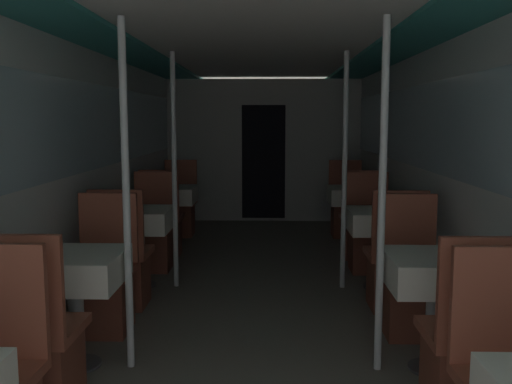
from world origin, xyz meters
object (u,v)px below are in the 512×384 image
object	(u,v)px
dining_table_left_1	(74,273)
chair_left_far_1	(104,290)
chair_right_far_1	(410,293)
dining_table_right_3	(353,198)
chair_left_far_2	(153,240)
support_pole_right_1	(382,199)
support_pole_left_1	(126,198)
dining_table_right_2	(381,224)
chair_right_near_1	(467,363)
chair_right_near_2	(394,272)
dining_table_right_1	(435,275)
support_pole_left_2	(174,172)
chair_left_near_3	(163,230)
chair_left_near_2	(123,271)
dining_table_left_3	(171,197)
chair_left_far_3	(179,213)
dining_table_left_2	(139,222)
chair_left_near_1	(37,359)
chair_right_far_2	(369,241)
chair_right_near_3	(360,231)
chair_right_far_3	(346,213)

from	to	relation	value
dining_table_left_1	chair_left_far_1	world-z (taller)	chair_left_far_1
chair_right_far_1	dining_table_right_3	bearing A→B (deg)	-90.00
chair_left_far_2	support_pole_right_1	xyz separation A→B (m)	(1.84, -2.28, 0.75)
dining_table_right_3	support_pole_right_1	bearing A→B (deg)	-95.54
support_pole_left_1	dining_table_right_2	world-z (taller)	support_pole_left_1
chair_right_near_1	chair_right_near_2	xyz separation A→B (m)	(0.00, 1.70, 0.00)
dining_table_right_1	dining_table_right_2	bearing A→B (deg)	90.00
chair_right_far_1	dining_table_right_3	distance (m)	2.83
support_pole_left_2	chair_left_near_3	distance (m)	1.38
chair_left_far_2	support_pole_left_2	world-z (taller)	support_pole_left_2
chair_left_far_2	chair_left_far_1	bearing A→B (deg)	90.00
dining_table_left_1	chair_right_near_2	xyz separation A→B (m)	(2.17, 1.12, -0.29)
chair_left_far_1	chair_right_near_2	bearing A→B (deg)	-166.20
chair_left_near_2	dining_table_left_3	size ratio (longest dim) A/B	1.38
chair_left_far_2	chair_left_far_3	xyz separation A→B (m)	(0.00, 1.70, 0.00)
chair_left_near_3	dining_table_right_1	world-z (taller)	chair_left_near_3
chair_left_far_3	chair_right_near_1	bearing A→B (deg)	115.37
dining_table_left_2	chair_right_near_1	world-z (taller)	chair_right_near_1
dining_table_left_3	dining_table_left_1	bearing A→B (deg)	-90.00
chair_left_near_1	chair_left_far_2	xyz separation A→B (m)	(0.00, 2.87, 0.00)
dining_table_left_2	chair_left_far_3	distance (m)	2.30
chair_left_near_3	dining_table_left_3	bearing A→B (deg)	90.00
chair_left_far_1	dining_table_right_2	size ratio (longest dim) A/B	1.38
chair_left_far_1	support_pole_right_1	distance (m)	2.07
chair_left_near_1	support_pole_right_1	world-z (taller)	support_pole_right_1
chair_left_far_3	dining_table_right_1	xyz separation A→B (m)	(2.17, -3.99, 0.29)
chair_right_near_2	dining_table_left_3	bearing A→B (deg)	133.48
support_pole_right_1	chair_right_near_2	world-z (taller)	support_pole_right_1
chair_right_near_1	chair_right_far_2	bearing A→B (deg)	90.00
chair_right_near_3	support_pole_right_1	bearing A→B (deg)	-96.67
chair_left_near_3	dining_table_right_3	distance (m)	2.26
chair_left_far_1	chair_left_near_3	bearing A→B (deg)	-90.00
chair_left_near_1	dining_table_right_1	bearing A→B (deg)	15.09
chair_right_far_2	chair_right_far_3	world-z (taller)	same
chair_left_near_2	chair_left_far_3	world-z (taller)	same
support_pole_right_1	chair_right_far_2	distance (m)	2.43
support_pole_right_1	dining_table_right_2	distance (m)	1.79
dining_table_left_1	dining_table_right_3	bearing A→B (deg)	57.50
chair_left_far_3	support_pole_right_1	bearing A→B (deg)	114.75
chair_right_near_1	dining_table_right_2	distance (m)	2.30
dining_table_left_3	chair_right_near_2	xyz separation A→B (m)	(2.17, -2.28, -0.29)
dining_table_left_1	chair_right_near_2	world-z (taller)	chair_right_near_2
chair_left_far_2	dining_table_right_3	size ratio (longest dim) A/B	1.38
chair_right_far_3	dining_table_right_3	bearing A→B (deg)	90.00
chair_left_far_2	chair_left_far_3	bearing A→B (deg)	-90.00
chair_right_near_3	chair_left_far_2	bearing A→B (deg)	-166.20
dining_table_left_3	chair_right_far_3	bearing A→B (deg)	15.09
dining_table_left_1	chair_left_far_2	size ratio (longest dim) A/B	0.72
dining_table_right_1	chair_right_far_3	world-z (taller)	chair_right_far_3
chair_left_near_3	chair_left_far_3	bearing A→B (deg)	90.00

